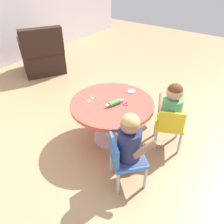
# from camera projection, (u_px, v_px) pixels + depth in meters

# --- Properties ---
(ground_plane) EXTENTS (10.00, 10.00, 0.00)m
(ground_plane) POSITION_uv_depth(u_px,v_px,m) (112.00, 137.00, 2.73)
(ground_plane) COLOR tan
(craft_table) EXTENTS (0.92, 0.92, 0.50)m
(craft_table) POSITION_uv_depth(u_px,v_px,m) (112.00, 111.00, 2.51)
(craft_table) COLOR silver
(craft_table) RESTS_ON ground
(child_chair_left) EXTENTS (0.42, 0.42, 0.54)m
(child_chair_left) POSITION_uv_depth(u_px,v_px,m) (125.00, 158.00, 2.04)
(child_chair_left) COLOR #B7B7BC
(child_chair_left) RESTS_ON ground
(seated_child_left) EXTENTS (0.44, 0.43, 0.51)m
(seated_child_left) POSITION_uv_depth(u_px,v_px,m) (130.00, 139.00, 1.92)
(seated_child_left) COLOR #3F4772
(seated_child_left) RESTS_ON ground
(child_chair_right) EXTENTS (0.40, 0.40, 0.54)m
(child_chair_right) POSITION_uv_depth(u_px,v_px,m) (169.00, 125.00, 2.44)
(child_chair_right) COLOR #B7B7BC
(child_chair_right) RESTS_ON ground
(seated_child_right) EXTENTS (0.43, 0.39, 0.51)m
(seated_child_right) POSITION_uv_depth(u_px,v_px,m) (172.00, 106.00, 2.34)
(seated_child_right) COLOR #3F4772
(seated_child_right) RESTS_ON ground
(armchair_dark) EXTENTS (0.97, 0.97, 0.85)m
(armchair_dark) POSITION_uv_depth(u_px,v_px,m) (43.00, 55.00, 4.11)
(armchair_dark) COLOR black
(armchair_dark) RESTS_ON ground
(rolling_pin) EXTENTS (0.22, 0.10, 0.05)m
(rolling_pin) POSITION_uv_depth(u_px,v_px,m) (115.00, 103.00, 2.39)
(rolling_pin) COLOR green
(rolling_pin) RESTS_ON craft_table
(craft_scissors) EXTENTS (0.14, 0.08, 0.01)m
(craft_scissors) POSITION_uv_depth(u_px,v_px,m) (92.00, 98.00, 2.51)
(craft_scissors) COLOR silver
(craft_scissors) RESTS_ON craft_table
(playdough_blob_0) EXTENTS (0.10, 0.10, 0.01)m
(playdough_blob_0) POSITION_uv_depth(u_px,v_px,m) (131.00, 91.00, 2.63)
(playdough_blob_0) COLOR pink
(playdough_blob_0) RESTS_ON craft_table
(cookie_cutter_0) EXTENTS (0.06, 0.06, 0.01)m
(cookie_cutter_0) POSITION_uv_depth(u_px,v_px,m) (120.00, 101.00, 2.46)
(cookie_cutter_0) COLOR red
(cookie_cutter_0) RESTS_ON craft_table
(cookie_cutter_1) EXTENTS (0.06, 0.06, 0.01)m
(cookie_cutter_1) POSITION_uv_depth(u_px,v_px,m) (126.00, 104.00, 2.41)
(cookie_cutter_1) COLOR #D83FA5
(cookie_cutter_1) RESTS_ON craft_table
(cookie_cutter_2) EXTENTS (0.05, 0.05, 0.01)m
(cookie_cutter_2) POSITION_uv_depth(u_px,v_px,m) (108.00, 106.00, 2.38)
(cookie_cutter_2) COLOR #3F99D8
(cookie_cutter_2) RESTS_ON craft_table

